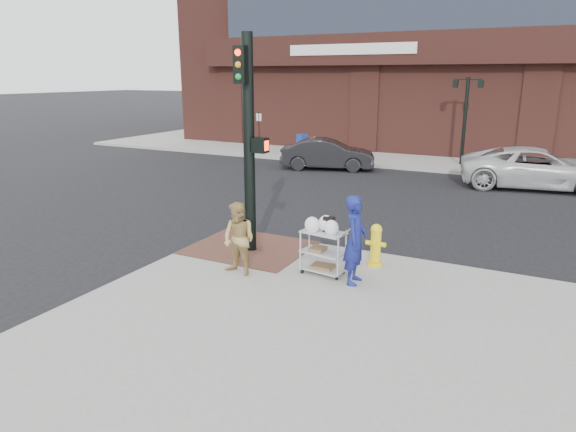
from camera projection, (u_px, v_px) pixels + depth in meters
The scene contains 13 objects.
ground at pixel (252, 269), 11.57m from camera, with size 220.00×220.00×0.00m, color black.
brick_curb_ramp at pixel (250, 247), 12.57m from camera, with size 2.80×2.40×0.01m, color brown.
lamp_post at pixel (466, 111), 23.75m from camera, with size 1.32×0.22×4.00m.
parking_sign at pixel (259, 132), 27.85m from camera, with size 0.05×0.05×2.20m, color black.
traffic_signal_pole at pixel (249, 139), 11.69m from camera, with size 0.61×0.51×5.00m.
woman_blue at pixel (355, 240), 10.23m from camera, with size 0.66×0.44×1.82m, color navy.
pedestrian_tan at pixel (239, 239), 10.72m from camera, with size 0.76×0.59×1.56m, color tan.
sedan_dark at pixel (328, 154), 23.73m from camera, with size 1.49×4.27×1.41m, color black.
minivan_white at pixel (537, 168), 19.75m from camera, with size 2.59×5.61×1.56m, color silver.
utility_cart at pixel (323, 248), 10.78m from camera, with size 0.97×0.63×1.26m.
fire_hydrant at pixel (376, 245), 11.27m from camera, with size 0.45×0.32×0.96m.
newsbox_yellow at pixel (315, 146), 27.25m from camera, with size 0.38×0.35×0.91m, color yellow.
newsbox_blue at pixel (302, 145), 26.98m from camera, with size 0.46×0.42×1.10m, color navy.
Camera 1 is at (5.65, -9.29, 4.23)m, focal length 32.00 mm.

